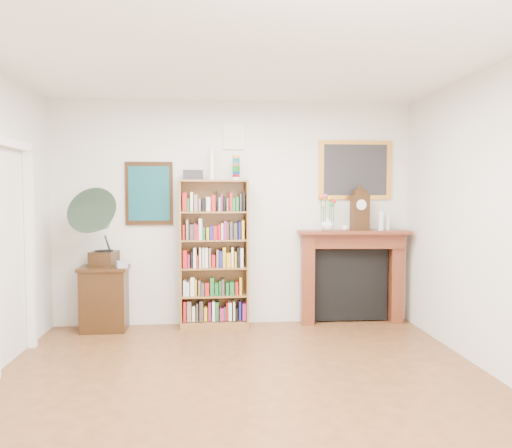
{
  "coord_description": "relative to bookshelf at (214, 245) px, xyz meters",
  "views": [
    {
      "loc": [
        -0.26,
        -3.78,
        1.64
      ],
      "look_at": [
        0.2,
        1.6,
        1.32
      ],
      "focal_mm": 35.0,
      "sensor_mm": 36.0,
      "label": 1
    }
  ],
  "objects": [
    {
      "name": "small_picture",
      "position": [
        0.26,
        0.15,
        1.34
      ],
      "size": [
        0.26,
        0.04,
        0.3
      ],
      "color": "white",
      "rests_on": "back_wall"
    },
    {
      "name": "bottle_left",
      "position": [
        2.1,
        -0.02,
        0.29
      ],
      "size": [
        0.07,
        0.07,
        0.24
      ],
      "primitive_type": "cylinder",
      "color": "silver",
      "rests_on": "fireplace"
    },
    {
      "name": "mantel_clock",
      "position": [
        1.83,
        0.01,
        0.42
      ],
      "size": [
        0.24,
        0.15,
        0.51
      ],
      "rotation": [
        0.0,
        0.0,
        0.14
      ],
      "color": "black",
      "rests_on": "fireplace"
    },
    {
      "name": "teacup",
      "position": [
        1.63,
        -0.03,
        0.21
      ],
      "size": [
        0.1,
        0.1,
        0.06
      ],
      "primitive_type": "imported",
      "rotation": [
        0.0,
        0.0,
        0.28
      ],
      "color": "white",
      "rests_on": "fireplace"
    },
    {
      "name": "room",
      "position": [
        0.26,
        -2.33,
        0.38
      ],
      "size": [
        4.51,
        5.01,
        2.81
      ],
      "color": "#572F1A",
      "rests_on": "ground"
    },
    {
      "name": "side_cabinet",
      "position": [
        -1.32,
        -0.06,
        -0.63
      ],
      "size": [
        0.58,
        0.42,
        0.78
      ],
      "primitive_type": "cube",
      "rotation": [
        0.0,
        0.0,
        0.02
      ],
      "color": "black",
      "rests_on": "floor"
    },
    {
      "name": "door_casing",
      "position": [
        -1.95,
        -1.13,
        0.25
      ],
      "size": [
        0.08,
        1.02,
        2.17
      ],
      "color": "white",
      "rests_on": "left_wall"
    },
    {
      "name": "bottle_right",
      "position": [
        2.2,
        0.02,
        0.27
      ],
      "size": [
        0.06,
        0.06,
        0.2
      ],
      "primitive_type": "cylinder",
      "color": "silver",
      "rests_on": "fireplace"
    },
    {
      "name": "flower_vase",
      "position": [
        1.42,
        -0.0,
        0.26
      ],
      "size": [
        0.19,
        0.19,
        0.17
      ],
      "primitive_type": "imported",
      "rotation": [
        0.0,
        0.0,
        -0.16
      ],
      "color": "silver",
      "rests_on": "fireplace"
    },
    {
      "name": "cd_stack",
      "position": [
        -1.09,
        -0.17,
        -0.2
      ],
      "size": [
        0.16,
        0.16,
        0.08
      ],
      "primitive_type": "cube",
      "rotation": [
        0.0,
        0.0,
        0.4
      ],
      "color": "#B5B5C2",
      "rests_on": "side_cabinet"
    },
    {
      "name": "teal_poster",
      "position": [
        -0.79,
        0.15,
        0.64
      ],
      "size": [
        0.58,
        0.04,
        0.78
      ],
      "color": "black",
      "rests_on": "back_wall"
    },
    {
      "name": "bookshelf",
      "position": [
        0.0,
        0.0,
        0.0
      ],
      "size": [
        0.84,
        0.32,
        2.09
      ],
      "rotation": [
        0.0,
        0.0,
        0.03
      ],
      "color": "brown",
      "rests_on": "floor"
    },
    {
      "name": "gramophone",
      "position": [
        -1.32,
        -0.15,
        0.29
      ],
      "size": [
        0.7,
        0.81,
        0.94
      ],
      "rotation": [
        0.0,
        0.0,
        -0.2
      ],
      "color": "black",
      "rests_on": "side_cabinet"
    },
    {
      "name": "gilt_painting",
      "position": [
        1.81,
        0.15,
        0.94
      ],
      "size": [
        0.95,
        0.04,
        0.75
      ],
      "color": "gold",
      "rests_on": "back_wall"
    },
    {
      "name": "fireplace",
      "position": [
        1.75,
        0.07,
        -0.31
      ],
      "size": [
        1.43,
        0.43,
        1.19
      ],
      "rotation": [
        0.0,
        0.0,
        -0.07
      ],
      "color": "#542813",
      "rests_on": "floor"
    }
  ]
}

